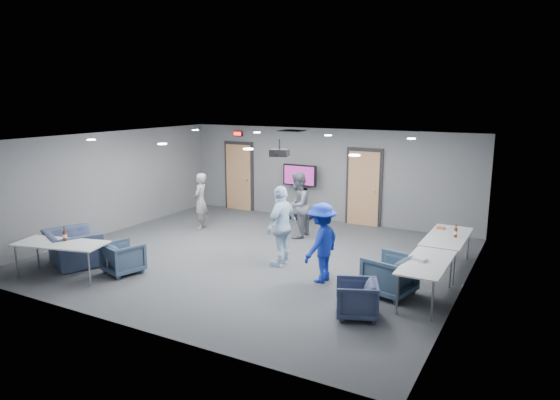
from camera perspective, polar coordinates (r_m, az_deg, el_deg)
The scene contains 28 objects.
floor at distance 11.53m, azimuth -2.92°, elevation -6.47°, with size 9.00×9.00×0.00m, color #323539.
ceiling at distance 10.99m, azimuth -3.06°, elevation 7.03°, with size 9.00×9.00×0.00m, color white.
wall_back at distance 14.68m, azimuth 5.22°, elevation 2.89°, with size 9.00×0.02×2.70m, color slate.
wall_front at distance 8.15m, azimuth -17.92°, elevation -4.89°, with size 9.00×0.02×2.70m, color slate.
wall_left at distance 14.04m, azimuth -18.85°, elevation 1.89°, with size 0.02×8.00×2.70m, color slate.
wall_right at distance 9.67m, azimuth 20.40°, elevation -2.48°, with size 0.02×8.00×2.70m, color slate.
door_left at distance 16.10m, azimuth -4.71°, elevation 2.67°, with size 1.06×0.17×2.24m.
door_right at distance 14.26m, azimuth 9.55°, elevation 1.36°, with size 1.06×0.17×2.24m.
exit_sign at distance 15.92m, azimuth -4.84°, elevation 7.57°, with size 0.32×0.08×0.16m.
hvac_diffuser at distance 13.67m, azimuth 1.35°, elevation 7.91°, with size 0.60×0.60×0.03m, color black.
downlights at distance 10.99m, azimuth -3.06°, elevation 6.95°, with size 6.18×3.78×0.02m.
person_a at distance 13.87m, azimuth -9.09°, elevation -0.14°, with size 0.57×0.37×1.56m, color gray.
person_b at distance 12.85m, azimuth 2.03°, elevation -0.60°, with size 0.83×0.65×1.71m, color slate.
person_c at distance 10.71m, azimuth 0.19°, elevation -2.98°, with size 1.03×0.43×1.76m, color #C6E1FF.
person_d at distance 9.85m, azimuth 4.76°, elevation -4.87°, with size 1.02×0.59×1.59m, color #1A31AB.
chair_right_b at distance 9.50m, azimuth 12.39°, elevation -8.37°, with size 0.81×0.83×0.76m, color #3D546A.
chair_right_c at distance 8.53m, azimuth 8.72°, elevation -11.09°, with size 0.67×0.69×0.63m, color #384162.
chair_front_a at distance 10.88m, azimuth -17.47°, elevation -6.32°, with size 0.70×0.72×0.66m, color #394B62.
chair_front_b at distance 11.74m, azimuth -22.60°, elevation -5.10°, with size 1.17×1.02×0.76m, color #3A4564.
table_right_a at distance 11.09m, azimuth 18.55°, elevation -4.12°, with size 0.79×1.90×0.73m.
table_right_b at distance 9.30m, azimuth 16.42°, elevation -7.04°, with size 0.74×1.78×0.73m.
table_front_left at distance 10.96m, azimuth -23.77°, elevation -4.71°, with size 1.95×1.19×0.73m.
bottle_front at distance 11.02m, azimuth -23.38°, elevation -3.76°, with size 0.08×0.08×0.30m.
bottle_right at distance 11.00m, azimuth 19.43°, elevation -3.52°, with size 0.07×0.07×0.28m.
snack_box at distance 11.59m, azimuth 17.91°, elevation -3.08°, with size 0.18×0.12×0.04m, color #BD542F.
wrapper at distance 9.30m, azimuth 15.68°, elevation -6.52°, with size 0.24×0.16×0.05m, color silver.
tv_stand at distance 14.82m, azimuth 2.25°, elevation 1.35°, with size 1.06×0.51×1.63m.
projector at distance 10.90m, azimuth -0.07°, elevation 5.44°, with size 0.46×0.42×0.37m.
Camera 1 is at (5.75, -9.32, 3.61)m, focal length 32.00 mm.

